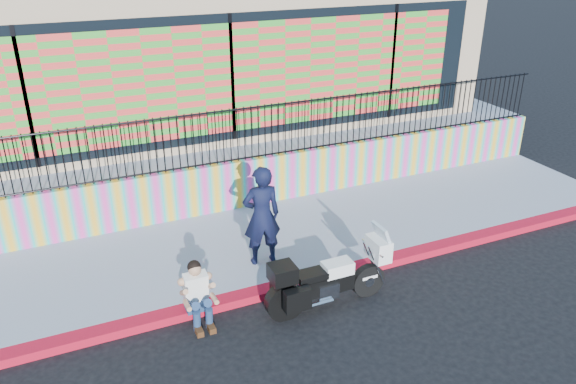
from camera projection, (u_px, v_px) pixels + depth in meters
ground at (312, 283)px, 10.17m from camera, size 90.00×90.00×0.00m
red_curb at (312, 280)px, 10.14m from camera, size 16.00×0.30×0.15m
sidewalk at (277, 239)px, 11.51m from camera, size 16.00×3.00×0.15m
mural_wall at (249, 182)px, 12.58m from camera, size 16.00×0.20×1.10m
metal_fence at (247, 133)px, 12.10m from camera, size 15.80×0.04×1.20m
elevated_platform at (190, 122)px, 16.84m from camera, size 16.00×10.00×1.25m
storefront_building at (185, 34)px, 15.56m from camera, size 14.00×8.06×4.00m
police_motorcycle at (326, 278)px, 9.31m from camera, size 2.18×0.72×1.35m
police_officer at (262, 216)px, 10.18m from camera, size 0.74×0.53×1.92m
seated_man at (199, 299)px, 8.96m from camera, size 0.54×0.71×1.06m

